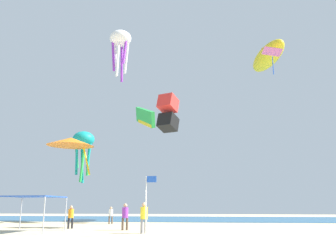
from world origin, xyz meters
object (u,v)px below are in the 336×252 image
(person_central, at_px, (111,214))
(kite_octopus_white, at_px, (120,41))
(kite_diamond_pink, at_px, (272,53))
(canopy_tent, at_px, (33,198))
(banner_flag, at_px, (147,199))
(kite_octopus_teal, at_px, (83,142))
(kite_box_red, at_px, (168,113))
(person_near_tent, at_px, (125,214))
(person_far_shore, at_px, (144,215))
(kite_parafoil_green, at_px, (145,117))
(kite_delta_orange, at_px, (71,142))
(person_leftmost, at_px, (71,215))
(kite_inflatable_yellow, at_px, (268,56))

(person_central, distance_m, kite_octopus_white, 16.19)
(kite_diamond_pink, bearing_deg, person_central, 101.25)
(canopy_tent, bearing_deg, banner_flag, -18.47)
(kite_octopus_white, bearing_deg, kite_octopus_teal, -23.81)
(banner_flag, relative_size, kite_octopus_white, 0.69)
(kite_box_red, bearing_deg, person_near_tent, 74.88)
(person_central, bearing_deg, banner_flag, -104.89)
(person_near_tent, height_order, kite_octopus_white, kite_octopus_white)
(banner_flag, bearing_deg, person_far_shore, 105.26)
(banner_flag, height_order, kite_parafoil_green, kite_parafoil_green)
(kite_delta_orange, bearing_deg, kite_octopus_white, 84.49)
(banner_flag, bearing_deg, kite_delta_orange, 126.48)
(person_far_shore, xyz_separation_m, kite_octopus_teal, (-11.05, 18.11, 8.04))
(banner_flag, distance_m, kite_octopus_white, 18.23)
(canopy_tent, distance_m, kite_octopus_white, 16.52)
(kite_parafoil_green, bearing_deg, person_leftmost, -47.15)
(canopy_tent, bearing_deg, kite_octopus_white, 63.13)
(canopy_tent, height_order, person_near_tent, canopy_tent)
(person_leftmost, bearing_deg, kite_inflatable_yellow, 173.55)
(person_leftmost, relative_size, kite_diamond_pink, 0.58)
(person_far_shore, relative_size, kite_diamond_pink, 0.64)
(kite_inflatable_yellow, bearing_deg, kite_delta_orange, -81.61)
(person_near_tent, distance_m, kite_delta_orange, 14.47)
(person_near_tent, relative_size, kite_box_red, 0.58)
(person_far_shore, distance_m, kite_diamond_pink, 25.40)
(banner_flag, relative_size, kite_box_red, 1.05)
(person_near_tent, distance_m, person_leftmost, 4.59)
(kite_inflatable_yellow, distance_m, kite_box_red, 21.39)
(person_leftmost, bearing_deg, kite_diamond_pink, 162.92)
(kite_delta_orange, relative_size, kite_parafoil_green, 1.27)
(person_near_tent, relative_size, person_central, 1.15)
(person_near_tent, relative_size, kite_inflatable_yellow, 0.20)
(canopy_tent, bearing_deg, person_central, 78.56)
(banner_flag, xyz_separation_m, kite_inflatable_yellow, (10.85, 23.37, 18.11))
(person_central, xyz_separation_m, kite_octopus_teal, (-5.68, 6.88, 8.20))
(person_leftmost, distance_m, kite_delta_orange, 11.63)
(person_near_tent, xyz_separation_m, kite_box_red, (2.58, 3.36, 8.11))
(banner_flag, bearing_deg, kite_octopus_white, 114.92)
(kite_inflatable_yellow, bearing_deg, canopy_tent, -56.18)
(canopy_tent, height_order, kite_box_red, kite_box_red)
(person_near_tent, xyz_separation_m, kite_parafoil_green, (-1.16, 12.50, 10.15))
(kite_inflatable_yellow, xyz_separation_m, kite_octopus_teal, (-22.54, -2.94, -10.98))
(kite_box_red, distance_m, kite_octopus_teal, 16.74)
(kite_inflatable_yellow, bearing_deg, person_leftmost, -59.73)
(kite_diamond_pink, distance_m, kite_box_red, 16.43)
(kite_inflatable_yellow, bearing_deg, kite_parafoil_green, -81.96)
(person_leftmost, xyz_separation_m, person_central, (0.96, 7.23, -0.06))
(canopy_tent, relative_size, kite_octopus_white, 0.72)
(kite_box_red, relative_size, kite_octopus_teal, 0.51)
(kite_delta_orange, xyz_separation_m, kite_diamond_pink, (21.26, 2.99, 9.96))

